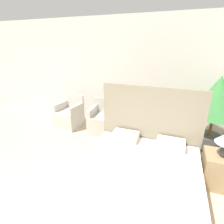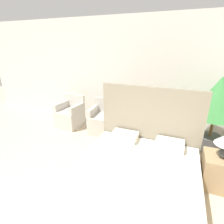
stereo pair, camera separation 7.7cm
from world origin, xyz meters
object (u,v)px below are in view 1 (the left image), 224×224
at_px(nightstand, 218,170).
at_px(potted_palm, 216,101).
at_px(armchair_near_window_left, 69,116).
at_px(armchair_near_window_right, 103,122).
at_px(bed, 137,179).

bearing_deg(nightstand, potted_palm, 89.78).
relative_size(armchair_near_window_left, armchair_near_window_right, 1.00).
xyz_separation_m(armchair_near_window_left, nightstand, (3.54, -1.06, -0.02)).
distance_m(armchair_near_window_right, potted_palm, 2.64).
bearing_deg(potted_palm, bed, -122.58).
height_order(bed, armchair_near_window_left, bed).
height_order(armchair_near_window_right, nightstand, armchair_near_window_right).
bearing_deg(armchair_near_window_left, potted_palm, 7.30).
relative_size(armchair_near_window_right, potted_palm, 0.53).
bearing_deg(bed, armchair_near_window_right, 127.02).
distance_m(bed, nightstand, 1.38).
bearing_deg(armchair_near_window_right, nightstand, -27.49).
xyz_separation_m(armchair_near_window_right, potted_palm, (2.52, 0.12, 0.80)).
relative_size(bed, potted_palm, 1.36).
height_order(bed, nightstand, bed).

